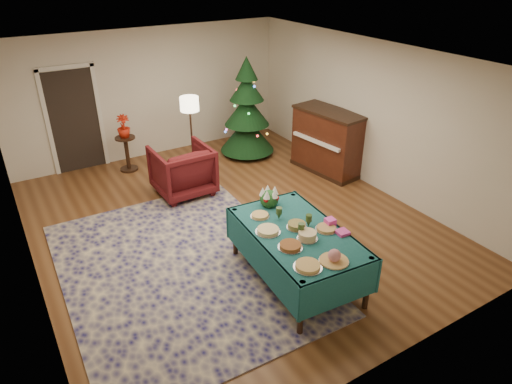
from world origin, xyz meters
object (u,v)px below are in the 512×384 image
christmas_tree (247,112)px  piano (327,142)px  armchair (182,168)px  side_table (127,154)px  gift_box (330,222)px  potted_plant (124,131)px  buffet_table (297,241)px  floor_lamp (190,108)px

christmas_tree → piano: (0.95, -1.59, -0.34)m
armchair → side_table: size_ratio=1.41×
gift_box → potted_plant: bearing=105.3°
side_table → piano: size_ratio=0.46×
buffet_table → christmas_tree: christmas_tree is taller
buffet_table → piano: 3.67m
potted_plant → piano: bearing=-31.7°
side_table → christmas_tree: size_ratio=0.34×
buffet_table → side_table: buffet_table is taller
potted_plant → christmas_tree: (2.53, -0.55, 0.12)m
gift_box → potted_plant: (-1.32, 4.82, 0.02)m
gift_box → piano: (2.16, 2.67, -0.20)m
christmas_tree → side_table: bearing=167.6°
buffet_table → armchair: size_ratio=2.04×
buffet_table → christmas_tree: size_ratio=0.97×
potted_plant → christmas_tree: 2.59m
buffet_table → potted_plant: 4.79m
gift_box → side_table: gift_box is taller
gift_box → christmas_tree: christmas_tree is taller
buffet_table → floor_lamp: (0.32, 4.06, 0.67)m
armchair → potted_plant: size_ratio=2.23×
gift_box → side_table: 5.02m
buffet_table → floor_lamp: 4.13m
christmas_tree → gift_box: bearing=-105.8°
buffet_table → gift_box: bearing=-13.0°
christmas_tree → buffet_table: bearing=-111.9°
floor_lamp → christmas_tree: christmas_tree is taller
floor_lamp → gift_box: bearing=-88.0°
side_table → gift_box: bearing=-74.7°
floor_lamp → potted_plant: bearing=151.2°
floor_lamp → armchair: bearing=-124.0°
buffet_table → armchair: 3.19m
buffet_table → christmas_tree: bearing=68.1°
potted_plant → side_table: bearing=-76.0°
floor_lamp → potted_plant: (-1.17, 0.65, -0.45)m
gift_box → potted_plant: potted_plant is taller
side_table → armchair: bearing=-69.7°
potted_plant → christmas_tree: bearing=-12.4°
buffet_table → piano: (2.62, 2.57, 0.00)m
armchair → floor_lamp: 1.34m
floor_lamp → piano: floor_lamp is taller
floor_lamp → piano: 2.83m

